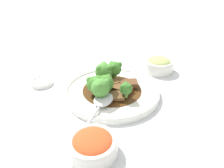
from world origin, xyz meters
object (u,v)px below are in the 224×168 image
object	(u,v)px
broccoli_floret_2	(115,68)
beef_strip_0	(101,86)
beef_strip_2	(114,96)
broccoli_floret_3	(105,83)
beef_strip_4	(121,89)
sauce_dish	(42,82)
beef_strip_3	(114,83)
broccoli_floret_4	(126,89)
main_plate	(112,91)
broccoli_floret_0	(95,84)
beef_strip_1	(129,84)
broccoli_floret_1	(104,71)
broccoli_floret_5	(100,88)
side_bowl_kimchi	(93,145)
side_bowl_appetizer	(159,64)
serving_spoon	(101,103)

from	to	relation	value
broccoli_floret_2	beef_strip_0	bearing A→B (deg)	60.00
beef_strip_0	beef_strip_2	distance (m)	0.06
broccoli_floret_2	broccoli_floret_3	bearing A→B (deg)	78.64
beef_strip_4	beef_strip_2	bearing A→B (deg)	65.32
beef_strip_2	sauce_dish	size ratio (longest dim) A/B	0.87
beef_strip_3	broccoli_floret_4	world-z (taller)	broccoli_floret_4
beef_strip_2	broccoli_floret_4	bearing A→B (deg)	-173.59
beef_strip_0	sauce_dish	world-z (taller)	beef_strip_0
main_plate	beef_strip_4	world-z (taller)	beef_strip_4
beef_strip_3	broccoli_floret_0	world-z (taller)	broccoli_floret_0
broccoli_floret_2	beef_strip_3	bearing A→B (deg)	91.70
beef_strip_1	beef_strip_4	size ratio (longest dim) A/B	0.86
beef_strip_1	broccoli_floret_1	bearing A→B (deg)	-19.83
broccoli_floret_2	broccoli_floret_4	bearing A→B (deg)	111.11
beef_strip_1	broccoli_floret_5	bearing A→B (deg)	46.88
beef_strip_4	broccoli_floret_0	bearing A→B (deg)	16.16
beef_strip_0	beef_strip_3	xyz separation A→B (m)	(-0.03, -0.01, 0.00)
broccoli_floret_3	broccoli_floret_5	distance (m)	0.03
main_plate	sauce_dish	bearing A→B (deg)	-8.25
side_bowl_kimchi	side_bowl_appetizer	size ratio (longest dim) A/B	1.02
broccoli_floret_3	side_bowl_appetizer	world-z (taller)	broccoli_floret_3
side_bowl_kimchi	broccoli_floret_0	bearing A→B (deg)	-81.08
beef_strip_3	side_bowl_kimchi	bearing A→B (deg)	85.84
broccoli_floret_5	side_bowl_kimchi	size ratio (longest dim) A/B	0.57
side_bowl_kimchi	serving_spoon	bearing A→B (deg)	-88.23
beef_strip_3	broccoli_floret_5	size ratio (longest dim) A/B	1.16
beef_strip_2	broccoli_floret_3	xyz separation A→B (m)	(0.02, -0.02, 0.03)
serving_spoon	beef_strip_3	bearing A→B (deg)	-102.23
beef_strip_4	broccoli_floret_4	size ratio (longest dim) A/B	1.52
beef_strip_0	broccoli_floret_5	size ratio (longest dim) A/B	1.36
sauce_dish	serving_spoon	bearing A→B (deg)	150.98
beef_strip_2	serving_spoon	xyz separation A→B (m)	(0.03, 0.04, 0.00)
broccoli_floret_5	serving_spoon	distance (m)	0.04
broccoli_floret_0	broccoli_floret_5	bearing A→B (deg)	127.44
broccoli_floret_4	side_bowl_appetizer	distance (m)	0.23
beef_strip_3	side_bowl_appetizer	size ratio (longest dim) A/B	0.67
beef_strip_1	broccoli_floret_0	xyz separation A→B (m)	(0.09, 0.05, 0.02)
beef_strip_4	serving_spoon	bearing A→B (deg)	59.05
broccoli_floret_4	beef_strip_4	bearing A→B (deg)	-66.42
broccoli_floret_1	beef_strip_4	bearing A→B (deg)	135.33
main_plate	beef_strip_0	distance (m)	0.03
beef_strip_0	beef_strip_4	distance (m)	0.06
broccoli_floret_2	serving_spoon	bearing A→B (deg)	81.90
main_plate	serving_spoon	xyz separation A→B (m)	(0.02, 0.08, 0.02)
broccoli_floret_0	side_bowl_appetizer	xyz separation A→B (m)	(-0.18, -0.19, -0.02)
beef_strip_2	beef_strip_3	size ratio (longest dim) A/B	0.86
beef_strip_1	sauce_dish	bearing A→B (deg)	-2.24
beef_strip_4	broccoli_floret_2	size ratio (longest dim) A/B	1.19
beef_strip_0	broccoli_floret_3	world-z (taller)	broccoli_floret_3
broccoli_floret_5	beef_strip_2	bearing A→B (deg)	-162.14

